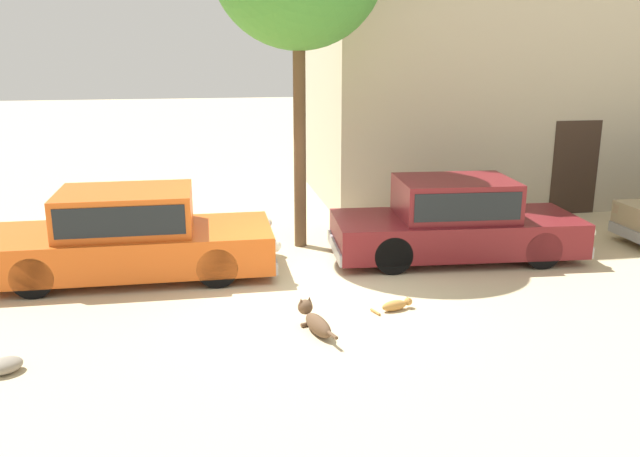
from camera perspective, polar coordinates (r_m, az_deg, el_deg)
name	(u,v)px	position (r m, az deg, el deg)	size (l,w,h in m)	color
ground_plane	(313,287)	(10.57, -0.58, -5.03)	(80.00, 80.00, 0.00)	#CCB78E
parked_sedan_nearest	(129,234)	(11.34, -16.01, -0.45)	(4.75, 1.84, 1.44)	#D15619
parked_sedan_second	(455,219)	(12.07, 11.51, 0.77)	(4.56, 1.99, 1.44)	maroon
apartment_block	(618,7)	(19.19, 24.19, 16.95)	(15.30, 5.12, 9.27)	#BCB299
stray_dog_spotted	(315,321)	(8.94, -0.45, -7.89)	(0.40, 1.07, 0.38)	brown
stray_cat	(396,305)	(9.71, 6.54, -6.53)	(0.63, 0.29, 0.17)	#B77F3D
rubble_pile	(5,366)	(8.72, -25.37, -10.57)	(0.40, 0.29, 0.18)	gray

